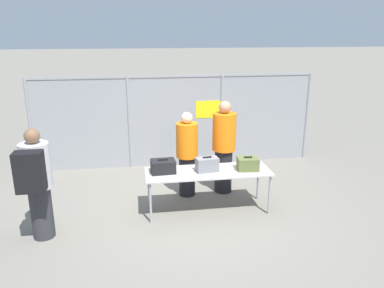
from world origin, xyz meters
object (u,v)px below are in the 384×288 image
(suitcase_grey, at_px, (207,165))
(utility_trailer, at_px, (212,122))
(suitcase_olive, at_px, (248,164))
(security_worker_far, at_px, (224,146))
(traveler_hooded, at_px, (37,181))
(security_worker_near, at_px, (187,153))
(inspection_table, at_px, (208,174))
(suitcase_black, at_px, (163,166))

(suitcase_grey, distance_m, utility_trailer, 4.88)
(suitcase_olive, bearing_deg, suitcase_grey, 176.92)
(suitcase_olive, height_order, security_worker_far, security_worker_far)
(traveler_hooded, bearing_deg, suitcase_olive, 11.39)
(security_worker_near, bearing_deg, inspection_table, 93.39)
(inspection_table, xyz_separation_m, traveler_hooded, (-2.66, -0.53, 0.26))
(security_worker_near, xyz_separation_m, security_worker_far, (0.73, 0.06, 0.09))
(suitcase_black, bearing_deg, security_worker_far, 29.98)
(suitcase_black, relative_size, suitcase_grey, 1.06)
(suitcase_black, relative_size, security_worker_near, 0.26)
(suitcase_olive, bearing_deg, suitcase_black, 176.05)
(inspection_table, relative_size, security_worker_far, 1.19)
(security_worker_near, bearing_deg, suitcase_grey, 91.93)
(security_worker_far, distance_m, utility_trailer, 4.04)
(suitcase_grey, xyz_separation_m, suitcase_olive, (0.71, -0.04, -0.01))
(traveler_hooded, bearing_deg, security_worker_far, 25.62)
(inspection_table, xyz_separation_m, suitcase_olive, (0.69, -0.04, 0.16))
(suitcase_black, distance_m, security_worker_far, 1.41)
(utility_trailer, bearing_deg, suitcase_grey, -102.96)
(inspection_table, xyz_separation_m, suitcase_grey, (-0.02, -0.00, 0.17))
(suitcase_grey, relative_size, utility_trailer, 0.09)
(suitcase_grey, relative_size, security_worker_far, 0.22)
(inspection_table, xyz_separation_m, security_worker_near, (-0.27, 0.71, 0.15))
(suitcase_black, bearing_deg, security_worker_near, 52.43)
(inspection_table, height_order, suitcase_black, suitcase_black)
(suitcase_grey, height_order, traveler_hooded, traveler_hooded)
(security_worker_far, bearing_deg, suitcase_olive, 103.64)
(inspection_table, distance_m, suitcase_black, 0.78)
(security_worker_near, bearing_deg, suitcase_black, 34.99)
(utility_trailer, bearing_deg, traveler_hooded, -125.35)
(traveler_hooded, bearing_deg, security_worker_near, 30.38)
(inspection_table, relative_size, security_worker_near, 1.32)
(inspection_table, bearing_deg, security_worker_far, 59.11)
(inspection_table, distance_m, suitcase_grey, 0.17)
(utility_trailer, bearing_deg, security_worker_near, -108.38)
(suitcase_olive, bearing_deg, security_worker_near, 142.03)
(inspection_table, bearing_deg, suitcase_black, 175.53)
(suitcase_olive, relative_size, utility_trailer, 0.09)
(traveler_hooded, bearing_deg, inspection_table, 14.34)
(security_worker_far, bearing_deg, suitcase_grey, 55.85)
(suitcase_black, bearing_deg, suitcase_olive, -3.95)
(inspection_table, height_order, utility_trailer, inspection_table)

